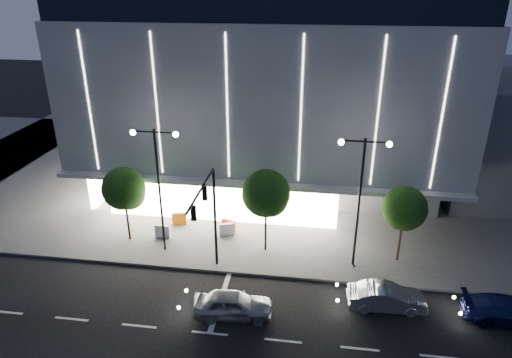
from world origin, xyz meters
The scene contains 16 objects.
ground centered at (0.00, 0.00, 0.00)m, with size 160.00×160.00×0.00m, color black.
sidewalk_museum centered at (5.00, 24.00, 0.07)m, with size 70.00×40.00×0.15m, color #474747.
museum centered at (2.98, 22.31, 9.27)m, with size 30.00×25.80×18.00m.
traffic_mast centered at (1.00, 3.34, 5.03)m, with size 0.33×5.89×7.07m.
street_lamp_west centered at (-3.00, 6.00, 5.96)m, with size 3.16×0.36×9.00m.
street_lamp_east centered at (10.00, 6.00, 5.96)m, with size 3.16×0.36×9.00m.
tree_left centered at (-5.97, 7.02, 4.03)m, with size 3.02×3.02×5.72m.
tree_mid centered at (4.03, 7.02, 4.33)m, with size 3.25×3.25×6.15m.
tree_right centered at (13.03, 7.02, 3.88)m, with size 2.91×2.91×5.51m.
car_lead centered at (3.00, 0.10, 0.77)m, with size 1.81×4.49×1.53m, color #999BA0.
car_second centered at (11.68, 2.00, 0.74)m, with size 1.56×4.47×1.47m, color #A8AAB0.
car_third centered at (18.26, 1.84, 0.71)m, with size 1.99×4.90×1.42m, color #161B53.
barrier_a centered at (-3.02, 9.58, 0.65)m, with size 1.10×0.25×1.00m, color orange.
barrier_b centered at (-3.67, 7.54, 0.65)m, with size 1.10×0.25×1.00m, color #BDBDBD.
barrier_c centered at (0.98, 8.99, 0.65)m, with size 1.10×0.25×1.00m, color red.
barrier_d centered at (0.93, 8.46, 0.65)m, with size 1.10×0.25×1.00m, color silver.
Camera 1 is at (7.21, -20.16, 17.68)m, focal length 32.00 mm.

